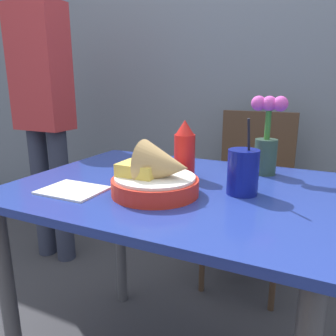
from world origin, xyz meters
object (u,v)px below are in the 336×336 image
person_standing (43,102)px  ketchup_bottle (183,150)px  drink_cup (242,174)px  flower_vase (267,138)px  chair_far_window (252,183)px  food_basket (158,176)px

person_standing → ketchup_bottle: bearing=-21.9°
drink_cup → flower_vase: bearing=85.0°
chair_far_window → ketchup_bottle: ketchup_bottle is taller
food_basket → flower_vase: (0.24, 0.36, 0.07)m
chair_far_window → flower_vase: size_ratio=3.44×
flower_vase → person_standing: 1.32m
chair_far_window → ketchup_bottle: size_ratio=4.78×
person_standing → drink_cup: bearing=-22.0°
food_basket → person_standing: size_ratio=0.15×
ketchup_bottle → person_standing: (-1.05, 0.42, 0.11)m
drink_cup → chair_far_window: bearing=98.4°
food_basket → drink_cup: size_ratio=1.13×
chair_far_window → ketchup_bottle: (-0.10, -0.75, 0.32)m
chair_far_window → food_basket: size_ratio=3.70×
flower_vase → person_standing: size_ratio=0.16×
ketchup_bottle → person_standing: size_ratio=0.12×
ketchup_bottle → flower_vase: size_ratio=0.72×
food_basket → person_standing: (-1.06, 0.62, 0.15)m
drink_cup → person_standing: size_ratio=0.13×
chair_far_window → flower_vase: (0.15, -0.59, 0.35)m
chair_far_window → food_basket: bearing=-95.5°
ketchup_bottle → drink_cup: size_ratio=0.88×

